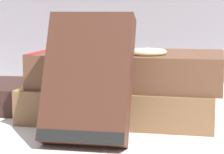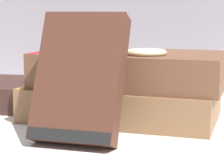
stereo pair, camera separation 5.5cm
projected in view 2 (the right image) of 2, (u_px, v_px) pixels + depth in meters
The scene contains 6 objects.
ground_plane at pixel (105, 127), 0.55m from camera, with size 3.00×3.00×0.00m, color silver.
book_flat_bottom at pixel (118, 102), 0.59m from camera, with size 0.24×0.14×0.04m.
book_flat_top at pixel (127, 69), 0.59m from camera, with size 0.24×0.14×0.04m.
book_leaning_front at pixel (79, 83), 0.48m from camera, with size 0.09×0.08×0.13m.
pocket_watch at pixel (146, 52), 0.55m from camera, with size 0.05×0.05×0.01m.
reading_glasses at pixel (124, 100), 0.70m from camera, with size 0.12×0.08×0.00m.
Camera 2 is at (0.16, -0.51, 0.14)m, focal length 75.00 mm.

